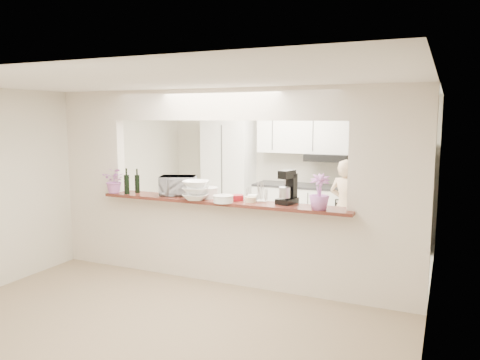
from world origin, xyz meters
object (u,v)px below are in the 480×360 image
Objects in this scene: toaster_oven at (178,186)px; stand_mixer at (288,189)px; refrigerator at (407,197)px; person at (345,206)px.

stand_mixer reaches higher than toaster_oven.
refrigerator is at bearing 21.97° from toaster_oven.
stand_mixer is at bearing -114.83° from refrigerator.
stand_mixer is 0.28× the size of person.
refrigerator is at bearing 65.17° from stand_mixer.
refrigerator is 1.10m from person.
stand_mixer is at bearing -20.92° from toaster_oven.
toaster_oven is 1.14× the size of stand_mixer.
person is at bearing 80.77° from stand_mixer.
refrigerator is 1.15× the size of person.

